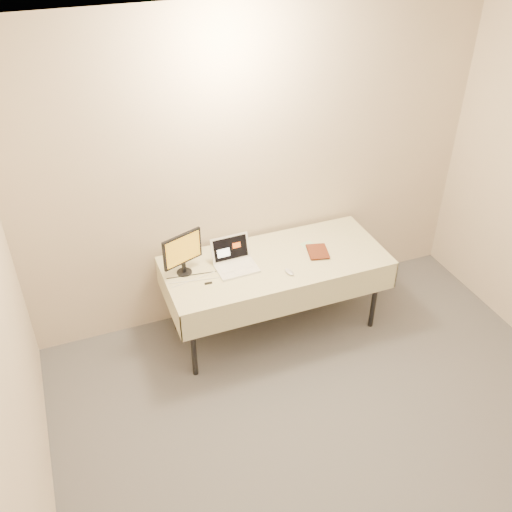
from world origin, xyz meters
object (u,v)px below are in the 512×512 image
object	(u,v)px
monitor	(182,251)
book	(309,243)
laptop	(234,260)
table	(276,266)

from	to	relation	value
monitor	book	xyz separation A→B (m)	(1.04, -0.11, -0.10)
laptop	monitor	world-z (taller)	monitor
laptop	monitor	distance (m)	0.44
table	book	distance (m)	0.34
laptop	book	distance (m)	0.64
table	book	world-z (taller)	book
laptop	table	bearing A→B (deg)	-9.81
laptop	book	xyz separation A→B (m)	(0.64, -0.06, 0.06)
monitor	table	bearing A→B (deg)	-28.27
laptop	monitor	size ratio (longest dim) A/B	0.93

